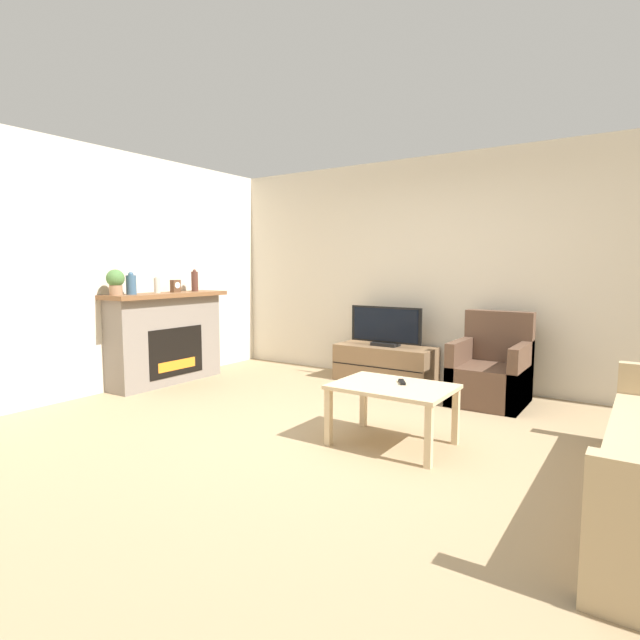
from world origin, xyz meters
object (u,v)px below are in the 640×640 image
tv (386,328)px  fireplace (166,337)px  potted_plant (115,281)px  remote (402,382)px  mantel_vase_centre_left (157,285)px  mantel_vase_right (195,281)px  coffee_table (393,393)px  tv_stand (385,364)px  mantel_clock (176,286)px  armchair (491,374)px  mantel_vase_left (131,284)px

tv → fireplace: bearing=-145.5°
potted_plant → remote: 3.33m
potted_plant → remote: potted_plant is taller
potted_plant → tv: size_ratio=0.30×
mantel_vase_centre_left → mantel_vase_right: size_ratio=0.73×
mantel_vase_centre_left → coffee_table: size_ratio=0.22×
mantel_vase_centre_left → remote: (3.22, -0.22, -0.70)m
coffee_table → remote: 0.13m
tv_stand → coffee_table: bearing=-62.2°
mantel_clock → coffee_table: (3.19, -0.58, -0.75)m
mantel_vase_right → tv_stand: mantel_vase_right is taller
tv_stand → remote: size_ratio=8.12×
coffee_table → fireplace: bearing=172.4°
mantel_vase_right → tv: mantel_vase_right is taller
mantel_clock → armchair: (3.50, 1.10, -0.87)m
coffee_table → mantel_clock: bearing=169.6°
tv → mantel_vase_right: bearing=-154.5°
mantel_clock → armchair: size_ratio=0.16×
potted_plant → coffee_table: (3.19, 0.23, -0.83)m
tv_stand → coffee_table: (1.02, -1.93, 0.19)m
tv_stand → remote: 2.13m
mantel_clock → mantel_vase_right: bearing=90.1°
fireplace → potted_plant: (0.02, -0.66, 0.69)m
potted_plant → coffee_table: bearing=4.1°
tv → armchair: (1.33, -0.24, -0.37)m
mantel_vase_centre_left → tv: bearing=36.7°
remote → mantel_vase_centre_left: bearing=143.5°
potted_plant → armchair: size_ratio=0.30×
mantel_vase_centre_left → remote: 3.31m
fireplace → mantel_vase_centre_left: size_ratio=7.63×
mantel_clock → tv: size_ratio=0.16×
tv_stand → tv: 0.44m
fireplace → mantel_vase_right: mantel_vase_right is taller
tv → coffee_table: (1.02, -1.93, -0.25)m
mantel_vase_right → coffee_table: (3.19, -0.89, -0.81)m
mantel_clock → coffee_table: size_ratio=0.17×
tv_stand → armchair: bearing=-10.5°
fireplace → armchair: bearing=19.7°
tv → coffee_table: size_ratio=1.02×
potted_plant → mantel_clock: bearing=89.9°
potted_plant → coffee_table: potted_plant is taller
potted_plant → armchair: (3.50, 1.91, -0.95)m
fireplace → mantel_clock: mantel_clock is taller
tv → remote: 2.12m
mantel_vase_left → potted_plant: (0.00, -0.19, 0.04)m
mantel_vase_left → tv_stand: bearing=42.2°
mantel_clock → fireplace: bearing=-96.5°
fireplace → armchair: fireplace is taller
mantel_vase_left → coffee_table: mantel_vase_left is taller
remote → tv_stand: bearing=87.2°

